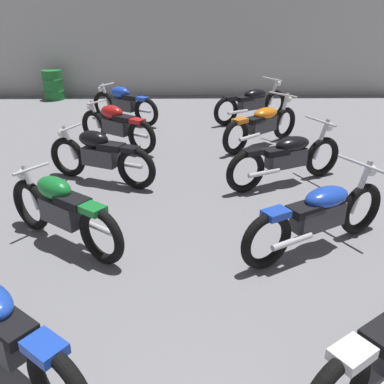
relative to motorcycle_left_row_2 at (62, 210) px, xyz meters
The scene contains 10 objects.
back_wall 9.10m from the motorcycle_left_row_2, 80.20° to the left, with size 12.97×0.24×3.60m, color #BCBAB7.
motorcycle_left_row_2 is the anchor object (origin of this frame).
motorcycle_left_row_3 1.91m from the motorcycle_left_row_2, 87.25° to the left, with size 1.84×0.91×0.88m.
motorcycle_left_row_4 3.65m from the motorcycle_left_row_2, 88.57° to the left, with size 1.66×1.25×0.88m.
motorcycle_left_row_5 5.59m from the motorcycle_left_row_2, 90.15° to the left, with size 1.72×1.15×0.88m.
motorcycle_right_row_2 2.99m from the motorcycle_left_row_2, ahead, with size 1.94×1.19×0.97m.
motorcycle_right_row_3 3.55m from the motorcycle_left_row_2, 30.65° to the left, with size 2.01×1.09×0.97m.
motorcycle_right_row_4 4.79m from the motorcycle_left_row_2, 51.45° to the left, with size 1.72×1.50×0.97m.
motorcycle_right_row_5 6.44m from the motorcycle_left_row_2, 61.72° to the left, with size 1.92×1.21×0.97m.
oil_drum 8.58m from the motorcycle_left_row_2, 106.57° to the left, with size 0.59×0.59×0.85m.
Camera 1 is at (-0.07, 0.42, 2.70)m, focal length 39.47 mm.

